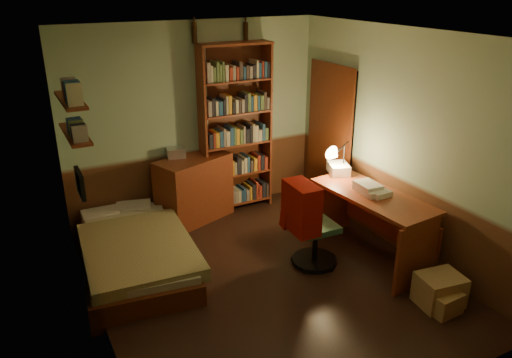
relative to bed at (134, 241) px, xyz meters
name	(u,v)px	position (x,y,z in m)	size (l,w,h in m)	color
floor	(266,280)	(1.19, -0.97, -0.32)	(3.50, 4.00, 0.02)	black
ceiling	(269,33)	(1.19, -0.97, 2.30)	(3.50, 4.00, 0.02)	silver
wall_back	(195,121)	(1.19, 1.04, 0.99)	(3.50, 0.02, 2.60)	#96B390
wall_left	(86,203)	(-0.57, -0.97, 0.99)	(0.02, 4.00, 2.60)	#96B390
wall_right	(401,144)	(2.95, -0.97, 0.99)	(0.02, 4.00, 2.60)	#96B390
wall_front	(412,263)	(1.19, -2.98, 0.99)	(3.50, 0.02, 2.60)	#96B390
doorway	(331,139)	(2.91, 0.33, 0.69)	(0.06, 0.90, 2.00)	black
door_trim	(329,139)	(2.88, 0.33, 0.69)	(0.02, 0.98, 2.08)	#461C0B
bed	(134,241)	(0.00, 0.00, 0.00)	(1.10, 2.07, 0.61)	olive
dresser	(194,189)	(1.04, 0.80, 0.14)	(1.00, 0.50, 0.88)	maroon
mini_stereo	(176,153)	(0.86, 0.92, 0.64)	(0.24, 0.18, 0.13)	#B2B2B7
bookshelf	(236,130)	(1.71, 0.88, 0.85)	(0.99, 0.31, 2.31)	maroon
bottle_left	(194,33)	(1.22, 0.99, 2.14)	(0.07, 0.07, 0.26)	black
bottle_right	(246,31)	(1.93, 0.99, 2.12)	(0.06, 0.06, 0.23)	black
desk	(370,226)	(2.49, -1.10, 0.10)	(0.62, 1.51, 0.81)	maroon
paper_stack	(338,169)	(2.53, -0.38, 0.56)	(0.23, 0.31, 0.13)	silver
desk_lamp	(344,148)	(2.59, -0.39, 0.82)	(0.19, 0.19, 0.64)	black
office_chair	(316,224)	(1.85, -0.93, 0.19)	(0.50, 0.44, 1.00)	#306343
red_jacket	(314,169)	(1.64, -1.15, 0.97)	(0.26, 0.47, 0.55)	#9A0F04
wall_shelf_lower	(75,134)	(-0.45, 0.13, 1.29)	(0.20, 0.90, 0.03)	maroon
wall_shelf_upper	(70,100)	(-0.45, 0.13, 1.64)	(0.20, 0.90, 0.03)	maroon
framed_picture	(80,183)	(-0.53, -0.37, 0.94)	(0.04, 0.32, 0.26)	black
cardboard_box_a	(440,290)	(2.52, -2.16, -0.14)	(0.43, 0.35, 0.32)	#A3804F
cardboard_box_b	(444,302)	(2.47, -2.28, -0.20)	(0.31, 0.26, 0.22)	#A3804F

